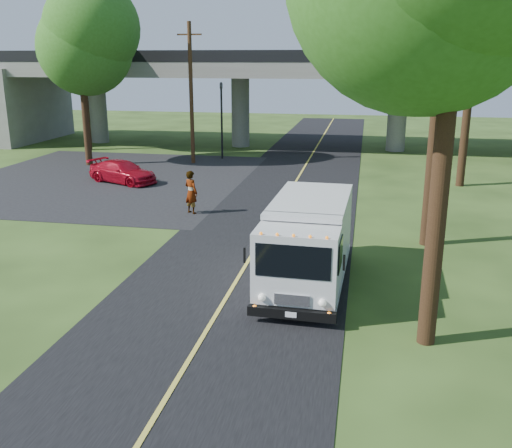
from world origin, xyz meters
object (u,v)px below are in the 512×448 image
(utility_pole, at_px, (191,93))
(red_sedan, at_px, (123,172))
(traffic_signal, at_px, (222,112))
(tree_right_far, at_px, (481,27))
(tree_left_far, at_px, (83,48))
(pedestrian, at_px, (191,192))
(tree_left_lot, at_px, (81,39))
(step_van, at_px, (308,240))

(utility_pole, relative_size, red_sedan, 2.12)
(traffic_signal, xyz_separation_m, utility_pole, (-1.50, -2.00, 1.40))
(tree_right_far, height_order, red_sedan, tree_right_far)
(tree_left_far, xyz_separation_m, pedestrian, (12.99, -16.24, -6.47))
(tree_right_far, bearing_deg, tree_left_lot, 175.03)
(tree_left_lot, height_order, tree_left_far, tree_left_lot)
(step_van, xyz_separation_m, red_sedan, (-11.78, 13.04, -0.81))
(utility_pole, xyz_separation_m, tree_left_far, (-9.29, 3.84, 2.86))
(tree_right_far, bearing_deg, traffic_signal, 157.93)
(tree_left_far, distance_m, pedestrian, 21.78)
(tree_left_lot, bearing_deg, tree_right_far, -4.97)
(traffic_signal, bearing_deg, step_van, -69.34)
(red_sedan, bearing_deg, tree_left_far, 56.21)
(tree_left_lot, xyz_separation_m, red_sedan, (4.21, -4.55, -7.29))
(traffic_signal, height_order, red_sedan, traffic_signal)
(red_sedan, bearing_deg, step_van, -116.04)
(tree_left_lot, height_order, red_sedan, tree_left_lot)
(red_sedan, height_order, pedestrian, pedestrian)
(step_van, bearing_deg, tree_left_far, 130.66)
(utility_pole, height_order, tree_left_lot, tree_left_lot)
(traffic_signal, distance_m, utility_pole, 2.86)
(tree_right_far, relative_size, pedestrian, 5.58)
(tree_right_far, xyz_separation_m, red_sedan, (-18.79, -2.55, -7.69))
(tree_left_lot, relative_size, red_sedan, 2.47)
(pedestrian, bearing_deg, tree_left_far, -20.04)
(utility_pole, bearing_deg, step_van, -63.84)
(tree_left_far, relative_size, pedestrian, 5.03)
(red_sedan, relative_size, pedestrian, 2.16)
(tree_left_far, xyz_separation_m, step_van, (19.00, -23.59, -6.03))
(traffic_signal, xyz_separation_m, step_van, (8.20, -21.76, -1.78))
(traffic_signal, height_order, tree_right_far, tree_right_far)
(traffic_signal, distance_m, tree_left_lot, 10.01)
(traffic_signal, relative_size, red_sedan, 1.22)
(tree_right_far, xyz_separation_m, pedestrian, (-13.01, -8.24, -7.32))
(tree_right_far, relative_size, tree_left_lot, 1.05)
(traffic_signal, relative_size, tree_left_far, 0.53)
(traffic_signal, height_order, tree_left_far, tree_left_far)
(utility_pole, height_order, pedestrian, utility_pole)
(step_van, height_order, red_sedan, step_van)
(utility_pole, height_order, step_van, utility_pole)
(step_van, distance_m, pedestrian, 9.50)
(utility_pole, bearing_deg, pedestrian, -73.39)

